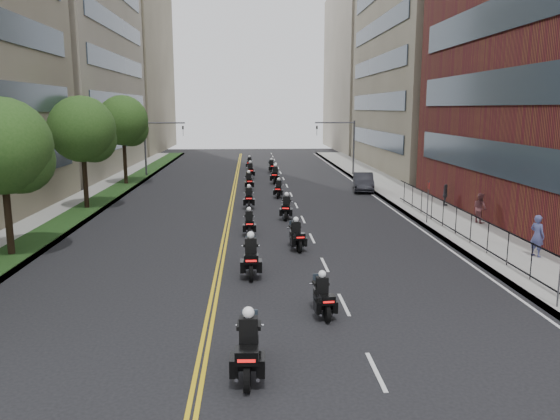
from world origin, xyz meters
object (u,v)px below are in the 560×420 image
at_px(pedestrian_b, 480,208).
at_px(motorcycle_7, 279,190).
at_px(motorcycle_4, 249,224).
at_px(motorcycle_5, 286,208).
at_px(motorcycle_12, 249,164).
at_px(motorcycle_3, 296,237).
at_px(motorcycle_1, 323,298).
at_px(pedestrian_c, 445,195).
at_px(motorcycle_9, 275,176).
at_px(pedestrian_a, 537,236).
at_px(motorcycle_11, 272,167).
at_px(motorcycle_10, 250,171).
at_px(motorcycle_6, 249,199).
at_px(parked_sedan, 363,182).
at_px(motorcycle_2, 251,259).
at_px(motorcycle_0, 248,350).
at_px(motorcycle_8, 249,182).

bearing_deg(pedestrian_b, motorcycle_7, 29.22).
distance_m(motorcycle_4, motorcycle_5, 4.82).
bearing_deg(motorcycle_12, pedestrian_b, -63.10).
distance_m(motorcycle_3, motorcycle_5, 7.52).
distance_m(motorcycle_3, motorcycle_12, 35.95).
bearing_deg(motorcycle_1, motorcycle_12, 87.75).
bearing_deg(pedestrian_c, motorcycle_9, 53.37).
bearing_deg(pedestrian_a, motorcycle_11, -7.40).
relative_size(motorcycle_10, pedestrian_c, 1.59).
height_order(motorcycle_6, motorcycle_10, motorcycle_10).
xyz_separation_m(motorcycle_3, pedestrian_c, (11.33, 10.84, 0.26)).
distance_m(motorcycle_9, motorcycle_10, 4.54).
distance_m(motorcycle_1, pedestrian_a, 12.40).
distance_m(motorcycle_7, motorcycle_10, 12.19).
distance_m(motorcycle_7, parked_sedan, 7.89).
height_order(motorcycle_9, pedestrian_a, pedestrian_a).
bearing_deg(motorcycle_7, motorcycle_11, 97.46).
xyz_separation_m(motorcycle_2, motorcycle_7, (2.20, 20.02, -0.12)).
bearing_deg(parked_sedan, motorcycle_7, -148.68).
relative_size(motorcycle_3, motorcycle_4, 1.05).
xyz_separation_m(motorcycle_2, pedestrian_b, (13.57, 9.19, 0.31)).
bearing_deg(motorcycle_12, motorcycle_10, -86.32).
height_order(motorcycle_11, pedestrian_a, pedestrian_a).
xyz_separation_m(motorcycle_3, parked_sedan, (7.23, 18.89, 0.11)).
bearing_deg(motorcycle_11, motorcycle_2, -98.73).
distance_m(motorcycle_4, pedestrian_b, 13.77).
bearing_deg(motorcycle_12, motorcycle_11, -52.43).
distance_m(motorcycle_1, parked_sedan, 28.48).
distance_m(motorcycle_2, motorcycle_3, 4.74).
distance_m(motorcycle_5, motorcycle_9, 16.39).
distance_m(motorcycle_10, pedestrian_c, 21.74).
distance_m(motorcycle_7, motorcycle_11, 16.57).
bearing_deg(motorcycle_0, motorcycle_5, 85.95).
xyz_separation_m(motorcycle_1, pedestrian_a, (10.68, 6.27, 0.52)).
bearing_deg(motorcycle_2, motorcycle_8, 89.72).
relative_size(motorcycle_12, pedestrian_b, 1.20).
xyz_separation_m(motorcycle_2, motorcycle_8, (-0.11, 24.33, -0.08)).
distance_m(motorcycle_4, motorcycle_7, 12.74).
bearing_deg(motorcycle_2, motorcycle_5, 78.52).
relative_size(motorcycle_7, motorcycle_8, 0.93).
relative_size(motorcycle_3, motorcycle_11, 1.02).
relative_size(motorcycle_5, pedestrian_c, 1.53).
bearing_deg(motorcycle_5, motorcycle_4, -111.88).
bearing_deg(motorcycle_5, motorcycle_0, -89.43).
distance_m(motorcycle_8, motorcycle_12, 15.72).
distance_m(motorcycle_6, motorcycle_12, 24.49).
height_order(motorcycle_0, motorcycle_2, motorcycle_2).
relative_size(motorcycle_5, motorcycle_8, 1.02).
height_order(motorcycle_11, pedestrian_b, pedestrian_b).
bearing_deg(motorcycle_6, motorcycle_12, 89.76).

